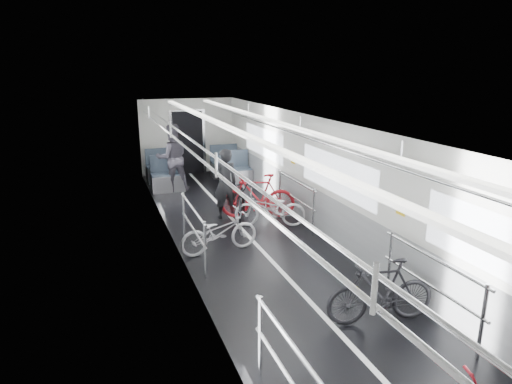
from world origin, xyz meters
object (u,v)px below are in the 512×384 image
bike_right_mid (270,209)px  bike_aisle (242,197)px  bike_right_near (381,291)px  person_seated (172,158)px  bike_left_far (219,232)px  person_standing (225,184)px  bike_right_far (258,196)px

bike_right_mid → bike_aisle: size_ratio=0.84×
bike_right_near → person_seated: 7.92m
bike_right_near → bike_aisle: bike_aisle is taller
bike_aisle → bike_right_mid: bearing=-45.7°
bike_left_far → person_standing: 2.07m
person_seated → bike_left_far: bearing=89.0°
bike_left_far → bike_right_near: (1.42, -3.11, 0.06)m
person_standing → bike_right_mid: bearing=124.2°
bike_left_far → bike_right_far: bearing=-46.2°
bike_right_far → bike_aisle: bike_right_far is taller
person_standing → person_seated: bearing=-80.1°
bike_right_near → bike_right_mid: bearing=-171.0°
bike_aisle → person_seated: bearing=131.2°
bike_left_far → bike_right_far: bike_right_far is taller
bike_aisle → person_standing: size_ratio=1.14×
bike_right_far → person_standing: 0.80m
bike_left_far → bike_right_near: bearing=-162.3°
bike_right_mid → bike_right_far: bearing=-156.0°
bike_right_near → bike_right_far: 4.77m
bike_aisle → person_seated: size_ratio=0.98×
person_standing → person_seated: person_seated is taller
bike_right_far → bike_left_far: bearing=-20.7°
bike_right_near → bike_right_mid: 4.11m
bike_right_near → bike_right_mid: bike_right_near is taller
bike_right_mid → person_standing: bearing=-121.0°
bike_right_far → person_seated: (-1.43, 3.00, 0.42)m
bike_aisle → bike_right_far: bearing=-6.1°
bike_right_mid → bike_right_far: bike_right_far is taller
bike_left_far → person_seated: 4.69m
bike_right_mid → person_seated: (-1.48, 3.66, 0.53)m
person_seated → bike_aisle: bearing=109.6°
bike_left_far → person_standing: size_ratio=0.94×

